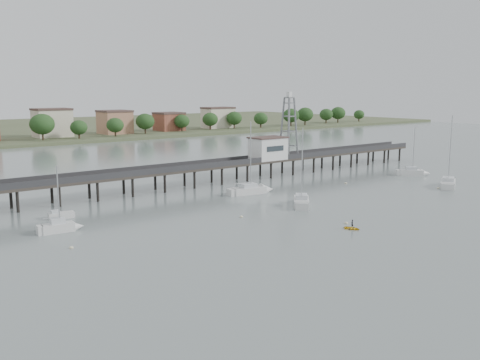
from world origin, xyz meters
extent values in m
plane|color=slate|center=(0.00, 0.00, 0.00)|extent=(500.00, 500.00, 0.00)
cube|color=#2D2823|center=(0.00, 60.00, 3.75)|extent=(150.00, 5.00, 0.50)
cube|color=#333335|center=(0.00, 57.60, 4.55)|extent=(150.00, 0.12, 1.10)
cube|color=#333335|center=(0.00, 62.40, 4.55)|extent=(150.00, 0.12, 1.10)
cylinder|color=black|center=(0.00, 58.10, 1.80)|extent=(0.50, 0.50, 4.40)
cylinder|color=black|center=(0.00, 61.90, 1.80)|extent=(0.50, 0.50, 4.40)
cylinder|color=black|center=(73.00, 58.10, 1.80)|extent=(0.50, 0.50, 4.40)
cylinder|color=black|center=(73.00, 61.90, 1.80)|extent=(0.50, 0.50, 4.40)
cube|color=silver|center=(25.00, 60.00, 6.50)|extent=(8.00, 5.00, 5.00)
cube|color=#4C3833|center=(25.00, 60.00, 9.15)|extent=(8.40, 5.40, 0.30)
cube|color=slate|center=(31.50, 60.00, 18.15)|extent=(1.80, 1.80, 0.30)
cube|color=silver|center=(31.50, 60.00, 18.90)|extent=(0.90, 0.90, 1.20)
cube|color=silver|center=(45.93, 27.01, 0.48)|extent=(7.67, 5.94, 1.65)
cone|color=silver|center=(49.88, 29.18, 0.48)|extent=(3.99, 3.91, 2.81)
cube|color=silver|center=(45.93, 27.01, 1.65)|extent=(3.89, 3.51, 0.75)
cylinder|color=#A5A8AA|center=(46.37, 27.25, 8.06)|extent=(0.18, 0.18, 13.53)
cylinder|color=#A5A8AA|center=(44.87, 26.43, 2.20)|extent=(3.75, 2.13, 0.12)
cube|color=silver|center=(-30.55, 41.65, 0.48)|extent=(4.57, 2.15, 1.65)
cone|color=silver|center=(-27.80, 41.38, 0.47)|extent=(2.00, 1.89, 1.72)
cube|color=silver|center=(-30.55, 41.65, 1.65)|extent=(2.09, 1.56, 0.75)
cylinder|color=#A5A8AA|center=(-30.24, 41.62, 5.44)|extent=(0.18, 0.18, 8.28)
cylinder|color=#A5A8AA|center=(-31.28, 41.73, 2.20)|extent=(2.58, 0.38, 0.12)
cube|color=silver|center=(9.02, 32.83, 0.48)|extent=(6.34, 6.47, 1.65)
cone|color=silver|center=(11.84, 35.78, 0.48)|extent=(3.71, 3.72, 2.54)
cube|color=silver|center=(9.02, 32.83, 1.65)|extent=(3.47, 3.50, 0.75)
cylinder|color=#A5A8AA|center=(9.33, 33.16, 7.42)|extent=(0.18, 0.18, 12.23)
cylinder|color=#A5A8AA|center=(8.27, 32.05, 2.20)|extent=(2.72, 2.83, 0.12)
cube|color=silver|center=(53.13, 40.78, 0.48)|extent=(5.58, 5.07, 1.65)
cone|color=silver|center=(55.79, 38.65, 0.48)|extent=(3.10, 3.08, 2.12)
cube|color=silver|center=(53.13, 40.78, 1.65)|extent=(2.95, 2.84, 0.75)
cylinder|color=#A5A8AA|center=(53.43, 40.55, 6.41)|extent=(0.18, 0.18, 10.22)
cylinder|color=#A5A8AA|center=(52.43, 41.35, 2.20)|extent=(2.55, 2.09, 0.12)
cube|color=silver|center=(8.54, 46.86, 0.48)|extent=(7.11, 3.72, 1.65)
cone|color=silver|center=(12.71, 46.15, 0.48)|extent=(3.22, 3.06, 2.63)
cube|color=silver|center=(8.54, 46.86, 1.65)|extent=(3.31, 2.58, 0.75)
cylinder|color=#A5A8AA|center=(9.00, 46.78, 7.64)|extent=(0.18, 0.18, 12.68)
cylinder|color=#A5A8AA|center=(7.43, 47.04, 2.20)|extent=(3.91, 0.78, 0.12)
cube|color=silver|center=(-27.14, 49.73, 0.38)|extent=(4.11, 2.22, 1.08)
cube|color=silver|center=(-28.00, 49.86, 1.03)|extent=(1.49, 1.49, 0.65)
imported|color=yellow|center=(3.55, 16.93, 0.00)|extent=(1.75, 0.99, 2.35)
imported|color=black|center=(3.55, 16.93, 0.00)|extent=(0.59, 1.23, 0.28)
ellipsoid|color=beige|center=(-31.98, 32.91, 0.08)|extent=(0.56, 0.56, 0.39)
ellipsoid|color=beige|center=(5.40, 19.60, 0.08)|extent=(0.56, 0.56, 0.39)
ellipsoid|color=beige|center=(42.63, 27.19, 0.08)|extent=(0.56, 0.56, 0.39)
ellipsoid|color=beige|center=(-4.50, 32.62, 0.08)|extent=(0.56, 0.56, 0.39)
ellipsoid|color=beige|center=(32.31, 42.79, 0.08)|extent=(0.56, 0.56, 0.39)
cube|color=brown|center=(18.00, 183.00, 5.70)|extent=(13.00, 10.50, 9.00)
cube|color=brown|center=(45.00, 183.00, 5.70)|extent=(13.00, 10.50, 9.00)
cube|color=brown|center=(72.00, 183.00, 5.70)|extent=(13.00, 10.50, 9.00)
cube|color=brown|center=(100.00, 183.00, 5.70)|extent=(13.00, 10.50, 9.00)
ellipsoid|color=#1C3B18|center=(0.00, 171.00, 6.00)|extent=(8.00, 8.00, 6.80)
ellipsoid|color=#1C3B18|center=(120.00, 171.00, 6.00)|extent=(8.00, 8.00, 6.80)
camera|label=1|loc=(-55.76, -32.01, 19.98)|focal=40.00mm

